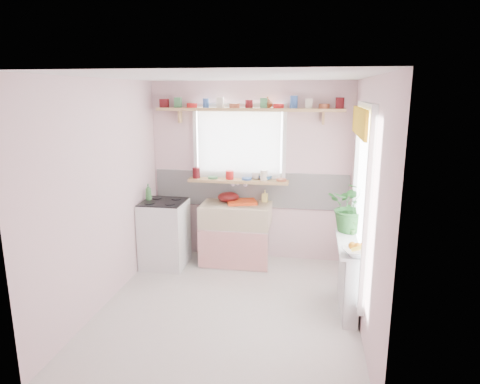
# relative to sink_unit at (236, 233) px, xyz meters

# --- Properties ---
(room) EXTENTS (3.20, 3.20, 3.20)m
(room) POSITION_rel_sink_unit_xyz_m (0.81, -0.43, 0.94)
(room) COLOR silver
(room) RESTS_ON ground
(sink_unit) EXTENTS (0.95, 0.65, 1.11)m
(sink_unit) POSITION_rel_sink_unit_xyz_m (0.00, 0.00, 0.00)
(sink_unit) COLOR white
(sink_unit) RESTS_ON ground
(cooker) EXTENTS (0.58, 0.58, 0.93)m
(cooker) POSITION_rel_sink_unit_xyz_m (-0.95, -0.24, 0.03)
(cooker) COLOR white
(cooker) RESTS_ON ground
(radiator_ledge) EXTENTS (0.22, 0.95, 0.78)m
(radiator_ledge) POSITION_rel_sink_unit_xyz_m (1.45, -1.09, -0.03)
(radiator_ledge) COLOR white
(radiator_ledge) RESTS_ON ground
(windowsill) EXTENTS (1.40, 0.22, 0.04)m
(windowsill) POSITION_rel_sink_unit_xyz_m (-0.00, 0.19, 0.71)
(windowsill) COLOR tan
(windowsill) RESTS_ON room
(pine_shelf) EXTENTS (2.52, 0.24, 0.04)m
(pine_shelf) POSITION_rel_sink_unit_xyz_m (0.15, 0.18, 1.69)
(pine_shelf) COLOR tan
(pine_shelf) RESTS_ON room
(shelf_crockery) EXTENTS (2.47, 0.11, 0.12)m
(shelf_crockery) POSITION_rel_sink_unit_xyz_m (0.13, 0.18, 1.76)
(shelf_crockery) COLOR #590F14
(shelf_crockery) RESTS_ON pine_shelf
(sill_crockery) EXTENTS (1.35, 0.11, 0.12)m
(sill_crockery) POSITION_rel_sink_unit_xyz_m (-0.05, 0.19, 0.78)
(sill_crockery) COLOR #590F14
(sill_crockery) RESTS_ON windowsill
(dish_tray) EXTENTS (0.46, 0.40, 0.04)m
(dish_tray) POSITION_rel_sink_unit_xyz_m (0.07, 0.07, 0.44)
(dish_tray) COLOR #E24314
(dish_tray) RESTS_ON sink_unit
(colander) EXTENTS (0.35, 0.35, 0.14)m
(colander) POSITION_rel_sink_unit_xyz_m (-0.13, 0.12, 0.49)
(colander) COLOR #4F0D0E
(colander) RESTS_ON sink_unit
(jade_plant) EXTENTS (0.61, 0.55, 0.60)m
(jade_plant) POSITION_rel_sink_unit_xyz_m (1.48, -0.69, 0.64)
(jade_plant) COLOR #286429
(jade_plant) RESTS_ON radiator_ledge
(fruit_bowl) EXTENTS (0.35, 0.35, 0.07)m
(fruit_bowl) POSITION_rel_sink_unit_xyz_m (1.48, -1.46, 0.38)
(fruit_bowl) COLOR silver
(fruit_bowl) RESTS_ON radiator_ledge
(herb_pot) EXTENTS (0.14, 0.10, 0.24)m
(herb_pot) POSITION_rel_sink_unit_xyz_m (1.48, -0.81, 0.46)
(herb_pot) COLOR #376A2A
(herb_pot) RESTS_ON radiator_ledge
(soap_bottle_sink) EXTENTS (0.08, 0.08, 0.17)m
(soap_bottle_sink) POSITION_rel_sink_unit_xyz_m (0.37, 0.21, 0.50)
(soap_bottle_sink) COLOR #E8D267
(soap_bottle_sink) RESTS_ON sink_unit
(sill_cup) EXTENTS (0.15, 0.15, 0.09)m
(sill_cup) POSITION_rel_sink_unit_xyz_m (0.25, 0.25, 0.78)
(sill_cup) COLOR beige
(sill_cup) RESTS_ON windowsill
(sill_bowl) EXTENTS (0.24, 0.24, 0.06)m
(sill_bowl) POSITION_rel_sink_unit_xyz_m (0.37, 0.25, 0.76)
(sill_bowl) COLOR #2C5D92
(sill_bowl) RESTS_ON windowsill
(shelf_vase) EXTENTS (0.17, 0.17, 0.15)m
(shelf_vase) POSITION_rel_sink_unit_xyz_m (0.39, 0.24, 1.78)
(shelf_vase) COLOR #AA5E34
(shelf_vase) RESTS_ON pine_shelf
(cooker_bottle) EXTENTS (0.11, 0.11, 0.22)m
(cooker_bottle) POSITION_rel_sink_unit_xyz_m (-1.17, -0.21, 0.59)
(cooker_bottle) COLOR #428544
(cooker_bottle) RESTS_ON cooker
(fruit) EXTENTS (0.20, 0.14, 0.10)m
(fruit) POSITION_rel_sink_unit_xyz_m (1.49, -1.45, 0.44)
(fruit) COLOR orange
(fruit) RESTS_ON fruit_bowl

